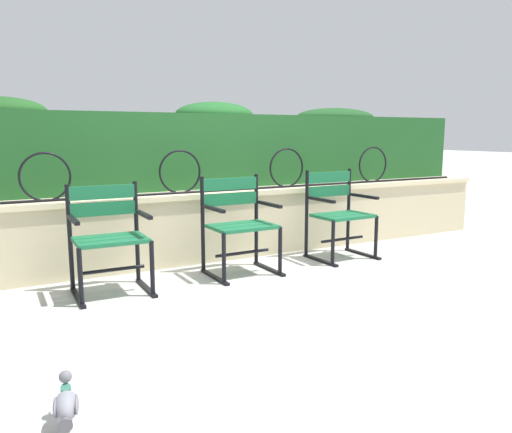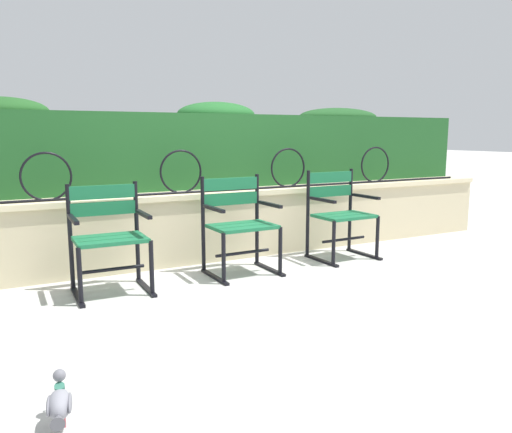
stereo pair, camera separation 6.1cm
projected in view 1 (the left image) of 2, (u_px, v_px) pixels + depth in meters
ground_plane at (263, 281)px, 4.38m from camera, size 60.00×60.00×0.00m
stone_wall at (216, 224)px, 5.16m from camera, size 7.02×0.41×0.69m
iron_arch_fence at (187, 175)px, 4.86m from camera, size 6.49×0.02×0.42m
hedge_row at (197, 147)px, 5.49m from camera, size 6.88×0.68×0.91m
park_chair_left at (108, 235)px, 4.02m from camera, size 0.58×0.53×0.87m
park_chair_centre at (238, 222)px, 4.59m from camera, size 0.61×0.53×0.88m
park_chair_right at (338, 212)px, 5.18m from camera, size 0.61×0.54×0.89m
pigeon_near_chairs at (66, 405)px, 2.17m from camera, size 0.13×0.29×0.22m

